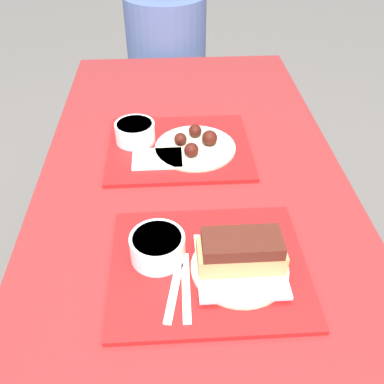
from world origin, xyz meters
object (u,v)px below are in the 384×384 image
Objects in this scene: bowl_coleslaw_far at (135,131)px; person_seated_across at (166,39)px; brisket_sandwich_plate at (241,257)px; bowl_coleslaw_near at (158,246)px; tray_far at (179,148)px; wings_plate_far at (196,145)px; tray_near at (209,266)px.

person_seated_across is (0.10, 0.86, -0.05)m from bowl_coleslaw_far.
bowl_coleslaw_near is at bearing 164.95° from brisket_sandwich_plate.
tray_far is at bearing 102.98° from brisket_sandwich_plate.
brisket_sandwich_plate is 0.55m from bowl_coleslaw_far.
tray_far is at bearing -16.32° from bowl_coleslaw_far.
tray_far is 0.05m from wings_plate_far.
bowl_coleslaw_near and bowl_coleslaw_far have the same top height.
person_seated_across reaches higher than bowl_coleslaw_near.
brisket_sandwich_plate is 1.37m from person_seated_across.
brisket_sandwich_plate is (0.06, -0.02, 0.04)m from tray_near.
brisket_sandwich_plate is 1.74× the size of bowl_coleslaw_far.
bowl_coleslaw_far reaches higher than tray_near.
wings_plate_far is (0.11, 0.41, -0.02)m from bowl_coleslaw_near.
brisket_sandwich_plate reaches higher than bowl_coleslaw_far.
bowl_coleslaw_near is at bearing -91.41° from person_seated_across.
brisket_sandwich_plate is at bearing -84.37° from person_seated_across.
brisket_sandwich_plate is at bearing -65.10° from bowl_coleslaw_far.
person_seated_across is (-0.07, 1.35, -0.01)m from tray_near.
brisket_sandwich_plate is 0.46m from wings_plate_far.
wings_plate_far reaches higher than tray_far.
brisket_sandwich_plate is at bearing -14.64° from tray_near.
bowl_coleslaw_near is 0.42m from wings_plate_far.
bowl_coleslaw_far reaches higher than wings_plate_far.
bowl_coleslaw_near is at bearing -81.73° from bowl_coleslaw_far.
tray_near is 2.02× the size of brisket_sandwich_plate.
wings_plate_far is at bearing 89.75° from tray_near.
brisket_sandwich_plate reaches higher than tray_far.
bowl_coleslaw_far is 0.50× the size of wings_plate_far.
bowl_coleslaw_far is at bearing 114.90° from brisket_sandwich_plate.
bowl_coleslaw_far is (-0.17, 0.49, 0.04)m from tray_near.
tray_near is 3.52× the size of bowl_coleslaw_near.
tray_near is at bearing 165.36° from brisket_sandwich_plate.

